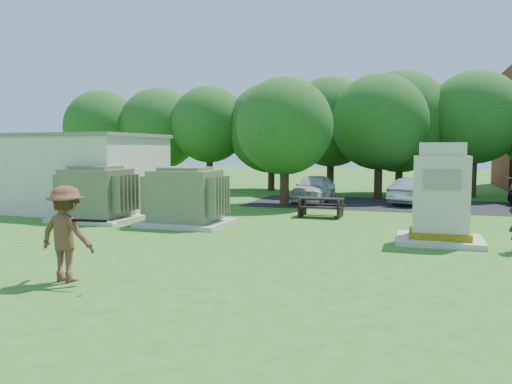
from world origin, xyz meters
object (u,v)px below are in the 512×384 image
(transformer_left, at_px, (97,195))
(generator_cabinet, at_px, (440,199))
(batter, at_px, (66,234))
(transformer_right, at_px, (186,198))
(car_white, at_px, (314,188))
(picnic_table, at_px, (321,205))
(car_silver_a, at_px, (418,191))

(transformer_left, xyz_separation_m, generator_cabinet, (12.18, -0.81, 0.30))
(transformer_left, bearing_deg, batter, -58.20)
(transformer_left, relative_size, transformer_right, 1.00)
(batter, relative_size, car_white, 0.48)
(picnic_table, bearing_deg, batter, -105.81)
(picnic_table, height_order, car_white, car_white)
(picnic_table, relative_size, car_silver_a, 0.45)
(batter, height_order, car_silver_a, batter)
(transformer_left, relative_size, car_silver_a, 0.77)
(generator_cabinet, relative_size, car_silver_a, 0.74)
(transformer_right, xyz_separation_m, car_silver_a, (7.88, 9.47, -0.33))
(car_white, xyz_separation_m, car_silver_a, (5.08, 0.31, -0.06))
(generator_cabinet, bearing_deg, transformer_left, 176.19)
(generator_cabinet, relative_size, batter, 1.46)
(transformer_right, xyz_separation_m, batter, (1.02, -7.61, 0.02))
(generator_cabinet, bearing_deg, transformer_right, 174.54)
(generator_cabinet, bearing_deg, car_white, 119.67)
(transformer_right, relative_size, batter, 1.52)
(car_white, height_order, car_silver_a, car_white)
(transformer_left, distance_m, batter, 8.96)
(transformer_right, distance_m, generator_cabinet, 8.52)
(transformer_left, distance_m, car_white, 11.24)
(transformer_left, xyz_separation_m, car_white, (6.50, 9.16, -0.27))
(transformer_right, distance_m, car_white, 9.58)
(transformer_left, height_order, batter, transformer_left)
(transformer_right, bearing_deg, transformer_left, 180.00)
(batter, bearing_deg, transformer_left, -54.01)
(transformer_left, distance_m, picnic_table, 8.71)
(transformer_left, xyz_separation_m, car_silver_a, (11.58, 9.47, -0.33))
(transformer_right, relative_size, generator_cabinet, 1.04)
(transformer_left, height_order, picnic_table, transformer_left)
(picnic_table, xyz_separation_m, car_silver_a, (3.68, 5.85, 0.17))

